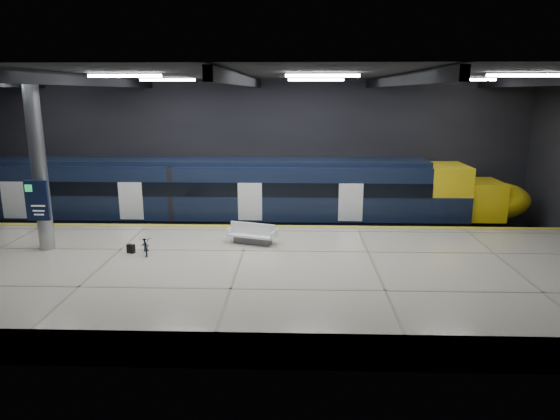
{
  "coord_description": "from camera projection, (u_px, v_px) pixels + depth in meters",
  "views": [
    {
      "loc": [
        2.1,
        -20.1,
        7.31
      ],
      "look_at": [
        1.4,
        1.5,
        2.2
      ],
      "focal_mm": 32.0,
      "sensor_mm": 36.0,
      "label": 1
    }
  ],
  "objects": [
    {
      "name": "safety_strip",
      "position": [
        252.0,
        226.0,
        23.72
      ],
      "size": [
        30.0,
        0.4,
        0.01
      ],
      "primitive_type": "cube",
      "color": "gold",
      "rests_on": "platform"
    },
    {
      "name": "platform",
      "position": [
        239.0,
        277.0,
        18.74
      ],
      "size": [
        30.0,
        11.0,
        1.1
      ],
      "primitive_type": "cube",
      "color": "#B8B09C",
      "rests_on": "ground"
    },
    {
      "name": "info_column",
      "position": [
        39.0,
        167.0,
        19.53
      ],
      "size": [
        0.9,
        0.78,
        6.9
      ],
      "color": "#9EA0A5",
      "rests_on": "platform"
    },
    {
      "name": "train",
      "position": [
        230.0,
        195.0,
        26.22
      ],
      "size": [
        29.4,
        2.84,
        3.79
      ],
      "color": "black",
      "rests_on": "ground"
    },
    {
      "name": "bicycle",
      "position": [
        146.0,
        244.0,
        19.68
      ],
      "size": [
        0.93,
        1.45,
        0.72
      ],
      "primitive_type": "imported",
      "rotation": [
        0.0,
        0.0,
        0.36
      ],
      "color": "#99999E",
      "rests_on": "platform"
    },
    {
      "name": "pannier_bag",
      "position": [
        131.0,
        249.0,
        19.75
      ],
      "size": [
        0.34,
        0.27,
        0.35
      ],
      "primitive_type": "cube",
      "rotation": [
        0.0,
        0.0,
        -0.36
      ],
      "color": "black",
      "rests_on": "platform"
    },
    {
      "name": "room_shell",
      "position": [
        244.0,
        133.0,
        19.99
      ],
      "size": [
        30.1,
        16.1,
        8.05
      ],
      "color": "black",
      "rests_on": "ground"
    },
    {
      "name": "ground",
      "position": [
        246.0,
        268.0,
        21.3
      ],
      "size": [
        30.0,
        30.0,
        0.0
      ],
      "primitive_type": "plane",
      "color": "black",
      "rests_on": "ground"
    },
    {
      "name": "rails",
      "position": [
        256.0,
        231.0,
        26.63
      ],
      "size": [
        30.0,
        1.52,
        0.16
      ],
      "color": "gray",
      "rests_on": "ground"
    },
    {
      "name": "bench",
      "position": [
        253.0,
        236.0,
        20.95
      ],
      "size": [
        2.18,
        1.4,
        0.89
      ],
      "rotation": [
        0.0,
        0.0,
        -0.31
      ],
      "color": "#595B60",
      "rests_on": "platform"
    }
  ]
}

